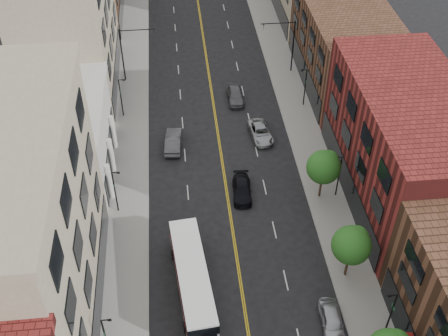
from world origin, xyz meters
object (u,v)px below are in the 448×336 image
object	(u,v)px
car_lane_b	(261,132)
car_lane_c	(235,95)
car_parked_far	(332,321)
city_bus	(192,278)
car_lane_behind	(173,141)
car_lane_a	(242,190)

from	to	relation	value
car_lane_b	car_lane_c	world-z (taller)	car_lane_c
car_parked_far	car_lane_b	world-z (taller)	car_parked_far
city_bus	car_parked_far	world-z (taller)	city_bus
car_parked_far	car_lane_behind	bearing A→B (deg)	118.97
car_lane_b	car_lane_c	distance (m)	7.88
city_bus	car_lane_b	bearing A→B (deg)	61.04
car_lane_behind	car_lane_c	bearing A→B (deg)	-128.61
car_lane_c	city_bus	bearing A→B (deg)	-103.97
city_bus	car_lane_c	xyz separation A→B (m)	(6.97, 28.24, -0.91)
city_bus	car_parked_far	bearing A→B (deg)	-28.70
car_parked_far	car_lane_a	bearing A→B (deg)	111.18
car_lane_a	car_lane_b	xyz separation A→B (m)	(3.31, 9.23, 0.01)
car_parked_far	car_lane_b	xyz separation A→B (m)	(-2.00, 25.36, -0.06)
car_lane_a	car_lane_b	size ratio (longest dim) A/B	0.94
city_bus	car_lane_a	xyz separation A→B (m)	(5.69, 11.39, -1.05)
city_bus	car_parked_far	distance (m)	12.01
city_bus	car_parked_far	xyz separation A→B (m)	(11.00, -4.74, -0.97)
car_lane_a	car_lane_c	size ratio (longest dim) A/B	0.98
car_lane_b	car_lane_c	size ratio (longest dim) A/B	1.04
car_lane_c	car_lane_a	bearing A→B (deg)	-94.47
city_bus	car_lane_a	size ratio (longest dim) A/B	2.53
car_lane_b	car_lane_a	bearing A→B (deg)	-115.69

